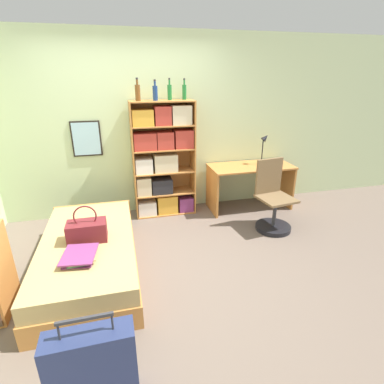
# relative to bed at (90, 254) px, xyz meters

# --- Properties ---
(ground_plane) EXTENTS (14.00, 14.00, 0.00)m
(ground_plane) POSITION_rel_bed_xyz_m (0.64, -0.02, -0.20)
(ground_plane) COLOR #66564C
(wall_back) EXTENTS (10.00, 0.09, 2.60)m
(wall_back) POSITION_rel_bed_xyz_m (0.64, 1.50, 1.10)
(wall_back) COLOR beige
(wall_back) RESTS_ON ground_plane
(bed) EXTENTS (0.97, 1.91, 0.41)m
(bed) POSITION_rel_bed_xyz_m (0.00, 0.00, 0.00)
(bed) COLOR #B77538
(bed) RESTS_ON ground_plane
(handbag) EXTENTS (0.39, 0.22, 0.39)m
(handbag) POSITION_rel_bed_xyz_m (0.02, -0.05, 0.32)
(handbag) COLOR maroon
(handbag) RESTS_ON bed
(book_stack_on_bed) EXTENTS (0.34, 0.39, 0.06)m
(book_stack_on_bed) POSITION_rel_bed_xyz_m (-0.04, -0.40, 0.24)
(book_stack_on_bed) COLOR #7A336B
(book_stack_on_bed) RESTS_ON bed
(suitcase) EXTENTS (0.56, 0.19, 0.69)m
(suitcase) POSITION_rel_bed_xyz_m (0.12, -1.48, 0.08)
(suitcase) COLOR navy
(suitcase) RESTS_ON ground_plane
(bookcase) EXTENTS (0.90, 0.34, 1.69)m
(bookcase) POSITION_rel_bed_xyz_m (1.01, 1.28, 0.64)
(bookcase) COLOR #B77538
(bookcase) RESTS_ON ground_plane
(bottle_green) EXTENTS (0.07, 0.07, 0.29)m
(bottle_green) POSITION_rel_bed_xyz_m (0.72, 1.24, 1.60)
(bottle_green) COLOR brown
(bottle_green) RESTS_ON bookcase
(bottle_brown) EXTENTS (0.07, 0.07, 0.27)m
(bottle_brown) POSITION_rel_bed_xyz_m (0.95, 1.24, 1.59)
(bottle_brown) COLOR navy
(bottle_brown) RESTS_ON bookcase
(bottle_clear) EXTENTS (0.06, 0.06, 0.29)m
(bottle_clear) POSITION_rel_bed_xyz_m (1.15, 1.28, 1.60)
(bottle_clear) COLOR #1E6B2D
(bottle_clear) RESTS_ON bookcase
(bottle_blue) EXTENTS (0.06, 0.06, 0.28)m
(bottle_blue) POSITION_rel_bed_xyz_m (1.36, 1.31, 1.60)
(bottle_blue) COLOR #1E6B2D
(bottle_blue) RESTS_ON bookcase
(desk) EXTENTS (1.29, 0.60, 0.70)m
(desk) POSITION_rel_bed_xyz_m (2.38, 1.15, 0.30)
(desk) COLOR #B77538
(desk) RESTS_ON ground_plane
(desk_lamp) EXTENTS (0.15, 0.11, 0.48)m
(desk_lamp) POSITION_rel_bed_xyz_m (2.60, 1.20, 0.83)
(desk_lamp) COLOR black
(desk_lamp) RESTS_ON desk
(desk_chair) EXTENTS (0.50, 0.50, 0.97)m
(desk_chair) POSITION_rel_bed_xyz_m (2.40, 0.42, 0.11)
(desk_chair) COLOR black
(desk_chair) RESTS_ON ground_plane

